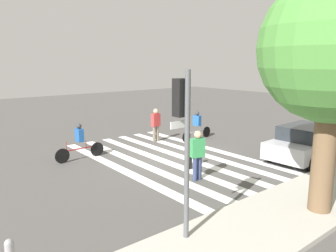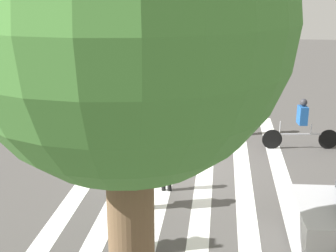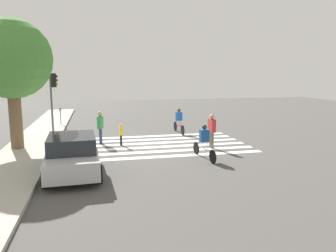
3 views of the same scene
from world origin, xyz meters
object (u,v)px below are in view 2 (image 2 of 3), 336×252
(cyclist_mid_street, at_px, (96,111))
(cyclist_near_curb, at_px, (302,122))
(pedestrian_adult_blue_shirt, at_px, (235,106))
(pedestrian_child_with_backpack, at_px, (134,167))
(pedestrian_adult_yellow_jacket, at_px, (166,165))
(street_tree, at_px, (126,23))

(cyclist_mid_street, bearing_deg, cyclist_near_curb, 173.08)
(pedestrian_adult_blue_shirt, relative_size, cyclist_mid_street, 0.78)
(pedestrian_child_with_backpack, bearing_deg, pedestrian_adult_blue_shirt, 83.92)
(pedestrian_adult_yellow_jacket, height_order, cyclist_mid_street, cyclist_mid_street)
(street_tree, bearing_deg, pedestrian_adult_yellow_jacket, -88.34)
(pedestrian_adult_yellow_jacket, distance_m, cyclist_mid_street, 4.83)
(pedestrian_adult_yellow_jacket, xyz_separation_m, cyclist_mid_street, (2.79, -3.93, 0.20))
(pedestrian_child_with_backpack, xyz_separation_m, pedestrian_adult_yellow_jacket, (-0.60, -1.05, -0.36))
(pedestrian_child_with_backpack, bearing_deg, cyclist_mid_street, 130.34)
(pedestrian_adult_yellow_jacket, bearing_deg, street_tree, -91.95)
(pedestrian_adult_yellow_jacket, bearing_deg, cyclist_near_curb, 39.16)
(street_tree, height_order, pedestrian_adult_yellow_jacket, street_tree)
(pedestrian_child_with_backpack, height_order, cyclist_mid_street, pedestrian_child_with_backpack)
(pedestrian_adult_yellow_jacket, relative_size, cyclist_near_curb, 0.51)
(pedestrian_child_with_backpack, height_order, pedestrian_adult_blue_shirt, pedestrian_child_with_backpack)
(street_tree, bearing_deg, cyclist_near_curb, -112.51)
(street_tree, height_order, cyclist_near_curb, street_tree)
(pedestrian_adult_blue_shirt, bearing_deg, cyclist_near_curb, -36.19)
(street_tree, xyz_separation_m, pedestrian_adult_blue_shirt, (-1.57, -9.62, -3.46))
(pedestrian_adult_blue_shirt, bearing_deg, pedestrian_child_with_backpack, -120.05)
(pedestrian_adult_blue_shirt, xyz_separation_m, cyclist_near_curb, (-1.97, 1.08, -0.14))
(pedestrian_child_with_backpack, xyz_separation_m, cyclist_near_curb, (-4.28, -4.46, -0.16))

